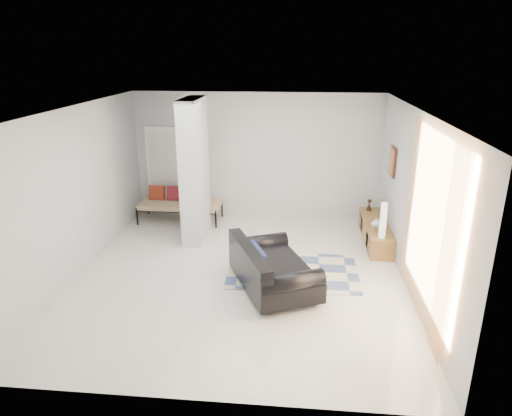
# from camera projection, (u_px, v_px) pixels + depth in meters

# --- Properties ---
(floor) EXTENTS (6.00, 6.00, 0.00)m
(floor) POSITION_uv_depth(u_px,v_px,m) (240.00, 274.00, 7.84)
(floor) COLOR beige
(floor) RESTS_ON ground
(ceiling) EXTENTS (6.00, 6.00, 0.00)m
(ceiling) POSITION_uv_depth(u_px,v_px,m) (238.00, 109.00, 6.92)
(ceiling) COLOR white
(ceiling) RESTS_ON wall_back
(wall_back) EXTENTS (6.00, 0.00, 6.00)m
(wall_back) POSITION_uv_depth(u_px,v_px,m) (257.00, 156.00, 10.20)
(wall_back) COLOR silver
(wall_back) RESTS_ON ground
(wall_front) EXTENTS (6.00, 0.00, 6.00)m
(wall_front) POSITION_uv_depth(u_px,v_px,m) (200.00, 289.00, 4.56)
(wall_front) COLOR silver
(wall_front) RESTS_ON ground
(wall_left) EXTENTS (0.00, 6.00, 6.00)m
(wall_left) POSITION_uv_depth(u_px,v_px,m) (76.00, 192.00, 7.63)
(wall_left) COLOR silver
(wall_left) RESTS_ON ground
(wall_right) EXTENTS (0.00, 6.00, 6.00)m
(wall_right) POSITION_uv_depth(u_px,v_px,m) (413.00, 202.00, 7.13)
(wall_right) COLOR silver
(wall_right) RESTS_ON ground
(partition_column) EXTENTS (0.35, 1.20, 2.80)m
(partition_column) POSITION_uv_depth(u_px,v_px,m) (195.00, 171.00, 8.98)
(partition_column) COLOR silver
(partition_column) RESTS_ON floor
(hallway_door) EXTENTS (0.85, 0.06, 2.04)m
(hallway_door) POSITION_uv_depth(u_px,v_px,m) (166.00, 171.00, 10.48)
(hallway_door) COLOR white
(hallway_door) RESTS_ON floor
(curtain) EXTENTS (0.00, 2.55, 2.55)m
(curtain) POSITION_uv_depth(u_px,v_px,m) (427.00, 226.00, 6.04)
(curtain) COLOR #FFA343
(curtain) RESTS_ON wall_right
(wall_art) EXTENTS (0.04, 0.45, 0.55)m
(wall_art) POSITION_uv_depth(u_px,v_px,m) (393.00, 161.00, 8.65)
(wall_art) COLOR #3C1D10
(wall_art) RESTS_ON wall_right
(media_console) EXTENTS (0.45, 1.90, 0.80)m
(media_console) POSITION_uv_depth(u_px,v_px,m) (375.00, 231.00, 9.14)
(media_console) COLOR brown
(media_console) RESTS_ON floor
(loveseat) EXTENTS (1.63, 2.00, 0.76)m
(loveseat) POSITION_uv_depth(u_px,v_px,m) (270.00, 269.00, 7.28)
(loveseat) COLOR silver
(loveseat) RESTS_ON floor
(daybed) EXTENTS (1.80, 0.79, 0.77)m
(daybed) POSITION_uv_depth(u_px,v_px,m) (179.00, 203.00, 10.18)
(daybed) COLOR black
(daybed) RESTS_ON floor
(area_rug) EXTENTS (2.24, 1.49, 0.01)m
(area_rug) POSITION_uv_depth(u_px,v_px,m) (293.00, 271.00, 7.95)
(area_rug) COLOR beige
(area_rug) RESTS_ON floor
(cylinder_lamp) EXTENTS (0.12, 0.12, 0.67)m
(cylinder_lamp) POSITION_uv_depth(u_px,v_px,m) (383.00, 220.00, 8.25)
(cylinder_lamp) COLOR silver
(cylinder_lamp) RESTS_ON media_console
(bronze_figurine) EXTENTS (0.13, 0.13, 0.24)m
(bronze_figurine) POSITION_uv_depth(u_px,v_px,m) (369.00, 205.00, 9.72)
(bronze_figurine) COLOR black
(bronze_figurine) RESTS_ON media_console
(vase) EXTENTS (0.21, 0.21, 0.20)m
(vase) POSITION_uv_depth(u_px,v_px,m) (376.00, 223.00, 8.78)
(vase) COLOR white
(vase) RESTS_ON media_console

